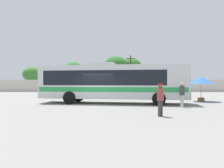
# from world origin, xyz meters

# --- Properties ---
(ground_plane) EXTENTS (300.00, 300.00, 0.00)m
(ground_plane) POSITION_xyz_m (0.00, 10.00, 0.00)
(ground_plane) COLOR gray
(perimeter_wall) EXTENTS (80.00, 0.30, 2.33)m
(perimeter_wall) POSITION_xyz_m (0.00, 24.14, 1.16)
(perimeter_wall) COLOR beige
(perimeter_wall) RESTS_ON ground_plane
(coach_bus_silver_green) EXTENTS (12.55, 4.21, 3.45)m
(coach_bus_silver_green) POSITION_xyz_m (1.09, 1.18, 1.84)
(coach_bus_silver_green) COLOR silver
(coach_bus_silver_green) RESTS_ON ground_plane
(attendant_by_bus_door) EXTENTS (0.43, 0.43, 1.78)m
(attendant_by_bus_door) POSITION_xyz_m (6.23, -1.79, 1.01)
(attendant_by_bus_door) COLOR #B7B2A8
(attendant_by_bus_door) RESTS_ON ground_plane
(passenger_waiting_on_apron) EXTENTS (0.48, 0.48, 1.71)m
(passenger_waiting_on_apron) POSITION_xyz_m (3.80, -5.86, 0.97)
(passenger_waiting_on_apron) COLOR #38383D
(passenger_waiting_on_apron) RESTS_ON ground_plane
(vendor_umbrella_near_gate_blue) EXTENTS (2.43, 2.43, 2.33)m
(vendor_umbrella_near_gate_blue) POSITION_xyz_m (9.55, 3.06, 1.97)
(vendor_umbrella_near_gate_blue) COLOR gray
(vendor_umbrella_near_gate_blue) RESTS_ON ground_plane
(parked_car_leftmost_grey) EXTENTS (4.41, 2.08, 1.46)m
(parked_car_leftmost_grey) POSITION_xyz_m (-7.54, 19.24, 0.78)
(parked_car_leftmost_grey) COLOR slate
(parked_car_leftmost_grey) RESTS_ON ground_plane
(parked_car_second_dark_blue) EXTENTS (4.13, 1.99, 1.43)m
(parked_car_second_dark_blue) POSITION_xyz_m (-2.03, 19.39, 0.76)
(parked_car_second_dark_blue) COLOR navy
(parked_car_second_dark_blue) RESTS_ON ground_plane
(utility_pole_near) EXTENTS (1.80, 0.24, 7.30)m
(utility_pole_near) POSITION_xyz_m (4.73, 26.40, 3.83)
(utility_pole_near) COLOR #4C3823
(utility_pole_near) RESTS_ON ground_plane
(roadside_tree_left) EXTENTS (3.83, 3.83, 5.26)m
(roadside_tree_left) POSITION_xyz_m (-16.80, 29.68, 3.62)
(roadside_tree_left) COLOR brown
(roadside_tree_left) RESTS_ON ground_plane
(roadside_tree_midleft) EXTENTS (4.05, 4.05, 6.42)m
(roadside_tree_midleft) POSITION_xyz_m (-7.81, 30.61, 4.68)
(roadside_tree_midleft) COLOR brown
(roadside_tree_midleft) RESTS_ON ground_plane
(roadside_tree_midright) EXTENTS (5.02, 5.02, 7.16)m
(roadside_tree_midright) POSITION_xyz_m (1.71, 26.45, 5.02)
(roadside_tree_midright) COLOR brown
(roadside_tree_midright) RESTS_ON ground_plane
(roadside_tree_right) EXTENTS (4.90, 4.90, 7.36)m
(roadside_tree_right) POSITION_xyz_m (4.98, 30.17, 5.27)
(roadside_tree_right) COLOR brown
(roadside_tree_right) RESTS_ON ground_plane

